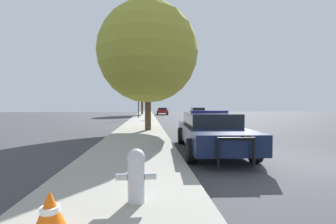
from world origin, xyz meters
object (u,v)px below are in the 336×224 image
at_px(tree_sidewalk_far, 142,86).
at_px(traffic_cone, 50,211).
at_px(police_car, 210,130).
at_px(car_background_distant, 162,111).
at_px(fire_hydrant, 136,174).
at_px(traffic_light, 150,92).
at_px(tree_sidewalk_near, 148,53).
at_px(car_background_oncoming, 198,112).

distance_m(tree_sidewalk_far, traffic_cone, 37.41).
relative_size(police_car, car_background_distant, 1.31).
bearing_deg(fire_hydrant, traffic_cone, -142.08).
bearing_deg(car_background_distant, traffic_cone, -93.60).
height_order(traffic_light, tree_sidewalk_near, tree_sidewalk_near).
bearing_deg(traffic_cone, fire_hydrant, 37.92).
relative_size(traffic_light, car_background_distant, 1.10).
relative_size(fire_hydrant, traffic_cone, 1.66).
height_order(traffic_light, tree_sidewalk_far, tree_sidewalk_far).
distance_m(car_background_oncoming, tree_sidewalk_far, 13.29).
xyz_separation_m(tree_sidewalk_near, traffic_cone, (-1.16, -11.17, -4.48)).
distance_m(fire_hydrant, traffic_cone, 1.24).
bearing_deg(tree_sidewalk_near, traffic_cone, -95.94).
height_order(police_car, fire_hydrant, police_car).
bearing_deg(traffic_cone, tree_sidewalk_near, 84.06).
xyz_separation_m(traffic_light, car_background_distant, (2.41, 12.38, -2.63)).
bearing_deg(tree_sidewalk_near, tree_sidewalk_far, 92.20).
bearing_deg(car_background_distant, tree_sidewalk_far, -164.57).
xyz_separation_m(tree_sidewalk_far, traffic_cone, (-0.17, -37.10, -4.75)).
distance_m(police_car, car_background_distant, 32.86).
relative_size(traffic_light, car_background_oncoming, 0.97).
distance_m(traffic_light, traffic_cone, 25.79).
bearing_deg(fire_hydrant, tree_sidewalk_near, 88.91).
bearing_deg(fire_hydrant, car_background_distant, 85.64).
bearing_deg(tree_sidewalk_far, police_car, -84.27).
distance_m(traffic_light, tree_sidewalk_far, 11.72).
bearing_deg(traffic_light, traffic_cone, -93.12).
bearing_deg(fire_hydrant, car_background_oncoming, 75.25).
height_order(fire_hydrant, car_background_oncoming, car_background_oncoming).
bearing_deg(car_background_distant, car_background_oncoming, -66.71).
bearing_deg(tree_sidewalk_far, traffic_cone, -90.26).
bearing_deg(tree_sidewalk_far, car_background_oncoming, -51.66).
relative_size(traffic_light, traffic_cone, 9.02).
bearing_deg(car_background_distant, police_car, -88.62).
xyz_separation_m(fire_hydrant, traffic_light, (0.43, 24.83, 2.76)).
bearing_deg(tree_sidewalk_far, tree_sidewalk_near, -87.80).
height_order(car_background_distant, tree_sidewalk_near, tree_sidewalk_near).
distance_m(car_background_distant, tree_sidewalk_near, 27.24).
relative_size(traffic_light, tree_sidewalk_near, 0.58).
bearing_deg(police_car, car_background_oncoming, -98.27).
bearing_deg(tree_sidewalk_far, traffic_light, -83.92).
xyz_separation_m(tree_sidewalk_near, tree_sidewalk_far, (-0.99, 25.93, 0.27)).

